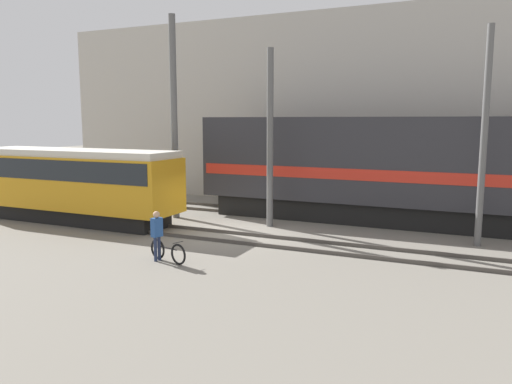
{
  "coord_description": "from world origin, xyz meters",
  "views": [
    {
      "loc": [
        9.55,
        -18.11,
        4.7
      ],
      "look_at": [
        1.21,
        0.31,
        1.8
      ],
      "focal_mm": 35.0,
      "sensor_mm": 36.0,
      "label": 1
    }
  ],
  "objects_px": {
    "freight_locomotive": "(394,168)",
    "bicycle": "(168,251)",
    "utility_pole_center": "(270,139)",
    "person": "(157,231)",
    "streetcar": "(75,181)",
    "utility_pole_left": "(174,118)",
    "utility_pole_right": "(484,138)"
  },
  "relations": [
    {
      "from": "freight_locomotive",
      "to": "bicycle",
      "type": "bearing_deg",
      "value": -121.36
    },
    {
      "from": "bicycle",
      "to": "utility_pole_center",
      "type": "distance_m",
      "value": 7.61
    },
    {
      "from": "freight_locomotive",
      "to": "person",
      "type": "distance_m",
      "value": 11.48
    },
    {
      "from": "streetcar",
      "to": "utility_pole_left",
      "type": "xyz_separation_m",
      "value": [
        3.63,
        2.83,
        2.86
      ]
    },
    {
      "from": "utility_pole_center",
      "to": "bicycle",
      "type": "bearing_deg",
      "value": -97.68
    },
    {
      "from": "person",
      "to": "utility_pole_right",
      "type": "xyz_separation_m",
      "value": [
        9.84,
        6.71,
        3.03
      ]
    },
    {
      "from": "bicycle",
      "to": "utility_pole_right",
      "type": "bearing_deg",
      "value": 35.26
    },
    {
      "from": "freight_locomotive",
      "to": "utility_pole_right",
      "type": "xyz_separation_m",
      "value": [
        3.65,
        -2.83,
        1.51
      ]
    },
    {
      "from": "bicycle",
      "to": "utility_pole_left",
      "type": "height_order",
      "value": "utility_pole_left"
    },
    {
      "from": "streetcar",
      "to": "person",
      "type": "relative_size",
      "value": 6.13
    },
    {
      "from": "bicycle",
      "to": "utility_pole_center",
      "type": "height_order",
      "value": "utility_pole_center"
    },
    {
      "from": "freight_locomotive",
      "to": "person",
      "type": "height_order",
      "value": "freight_locomotive"
    },
    {
      "from": "streetcar",
      "to": "utility_pole_right",
      "type": "bearing_deg",
      "value": 9.38
    },
    {
      "from": "bicycle",
      "to": "utility_pole_right",
      "type": "height_order",
      "value": "utility_pole_right"
    },
    {
      "from": "person",
      "to": "utility_pole_left",
      "type": "distance_m",
      "value": 8.53
    },
    {
      "from": "freight_locomotive",
      "to": "utility_pole_left",
      "type": "bearing_deg",
      "value": -163.98
    },
    {
      "from": "freight_locomotive",
      "to": "bicycle",
      "type": "distance_m",
      "value": 11.35
    },
    {
      "from": "freight_locomotive",
      "to": "utility_pole_right",
      "type": "relative_size",
      "value": 2.2
    },
    {
      "from": "bicycle",
      "to": "utility_pole_left",
      "type": "xyz_separation_m",
      "value": [
        -4.07,
        6.68,
        4.44
      ]
    },
    {
      "from": "streetcar",
      "to": "utility_pole_center",
      "type": "xyz_separation_m",
      "value": [
        8.6,
        2.83,
        1.96
      ]
    },
    {
      "from": "freight_locomotive",
      "to": "streetcar",
      "type": "distance_m",
      "value": 14.65
    },
    {
      "from": "bicycle",
      "to": "freight_locomotive",
      "type": "bearing_deg",
      "value": 58.64
    },
    {
      "from": "streetcar",
      "to": "bicycle",
      "type": "relative_size",
      "value": 6.07
    },
    {
      "from": "utility_pole_center",
      "to": "utility_pole_right",
      "type": "relative_size",
      "value": 0.96
    },
    {
      "from": "person",
      "to": "freight_locomotive",
      "type": "bearing_deg",
      "value": 57.03
    },
    {
      "from": "freight_locomotive",
      "to": "utility_pole_left",
      "type": "relative_size",
      "value": 1.86
    },
    {
      "from": "freight_locomotive",
      "to": "utility_pole_center",
      "type": "relative_size",
      "value": 2.29
    },
    {
      "from": "bicycle",
      "to": "utility_pole_center",
      "type": "xyz_separation_m",
      "value": [
        0.9,
        6.68,
        3.54
      ]
    },
    {
      "from": "utility_pole_left",
      "to": "utility_pole_right",
      "type": "xyz_separation_m",
      "value": [
        13.51,
        0.0,
        -0.73
      ]
    },
    {
      "from": "utility_pole_left",
      "to": "utility_pole_center",
      "type": "bearing_deg",
      "value": 0.0
    },
    {
      "from": "utility_pole_right",
      "to": "person",
      "type": "bearing_deg",
      "value": -145.69
    },
    {
      "from": "streetcar",
      "to": "bicycle",
      "type": "height_order",
      "value": "streetcar"
    }
  ]
}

